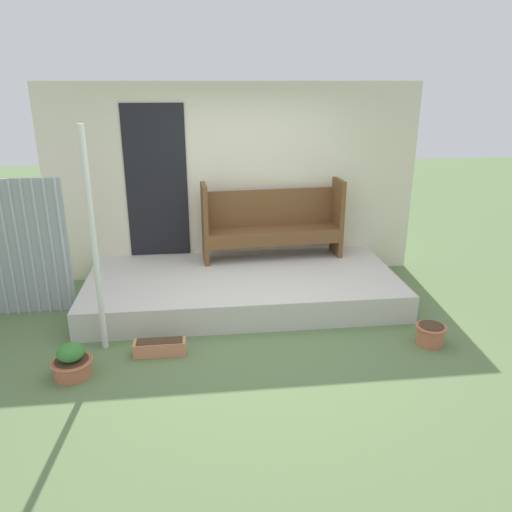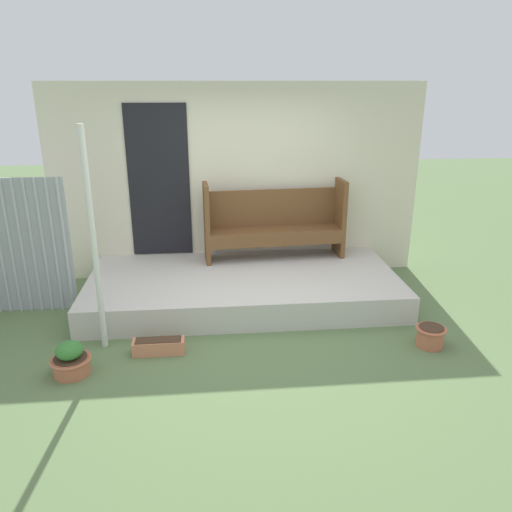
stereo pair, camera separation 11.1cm
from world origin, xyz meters
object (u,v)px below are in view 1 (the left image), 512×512
at_px(planter_box_rect, 160,347).
at_px(support_post, 94,244).
at_px(flower_pot_middle, 430,334).
at_px(bench, 272,220).
at_px(flower_pot_left, 72,362).

bearing_deg(planter_box_rect, support_post, 159.93).
bearing_deg(flower_pot_middle, bench, 124.56).
relative_size(flower_pot_middle, planter_box_rect, 0.61).
bearing_deg(planter_box_rect, flower_pot_left, -159.10).
bearing_deg(flower_pot_left, bench, 44.64).
bearing_deg(flower_pot_left, support_post, 67.42).
distance_m(support_post, flower_pot_left, 1.12).
bearing_deg(bench, flower_pot_middle, -58.86).
height_order(flower_pot_left, flower_pot_middle, flower_pot_left).
distance_m(bench, planter_box_rect, 2.46).
relative_size(support_post, planter_box_rect, 4.34).
distance_m(flower_pot_left, planter_box_rect, 0.84).
xyz_separation_m(support_post, bench, (1.98, 1.66, -0.28)).
bearing_deg(flower_pot_left, flower_pot_middle, 2.77).
height_order(bench, flower_pot_middle, bench).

